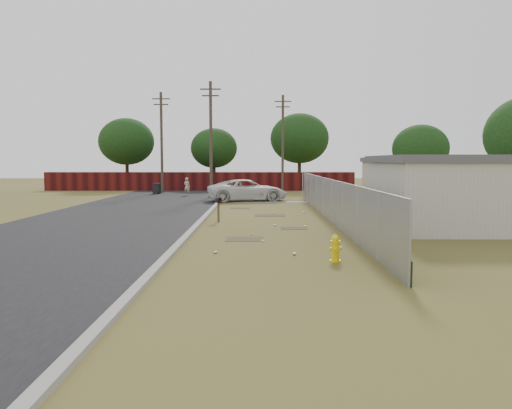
{
  "coord_description": "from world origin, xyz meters",
  "views": [
    {
      "loc": [
        -0.33,
        -23.1,
        2.87
      ],
      "look_at": [
        -0.4,
        -2.9,
        1.1
      ],
      "focal_mm": 35.0,
      "sensor_mm": 36.0,
      "label": 1
    }
  ],
  "objects_px": {
    "fire_hydrant": "(335,249)",
    "mailbox": "(218,202)",
    "pickup_truck": "(247,190)",
    "pedestrian": "(187,187)",
    "trash_bin": "(157,188)"
  },
  "relations": [
    {
      "from": "pickup_truck",
      "to": "trash_bin",
      "type": "distance_m",
      "value": 11.22
    },
    {
      "from": "fire_hydrant",
      "to": "mailbox",
      "type": "height_order",
      "value": "mailbox"
    },
    {
      "from": "mailbox",
      "to": "pickup_truck",
      "type": "distance_m",
      "value": 12.18
    },
    {
      "from": "trash_bin",
      "to": "mailbox",
      "type": "bearing_deg",
      "value": -70.78
    },
    {
      "from": "mailbox",
      "to": "fire_hydrant",
      "type": "bearing_deg",
      "value": -66.47
    },
    {
      "from": "fire_hydrant",
      "to": "pickup_truck",
      "type": "relative_size",
      "value": 0.14
    },
    {
      "from": "fire_hydrant",
      "to": "pickup_truck",
      "type": "distance_m",
      "value": 21.67
    },
    {
      "from": "pedestrian",
      "to": "mailbox",
      "type": "bearing_deg",
      "value": 125.8
    },
    {
      "from": "fire_hydrant",
      "to": "pedestrian",
      "type": "distance_m",
      "value": 28.16
    },
    {
      "from": "fire_hydrant",
      "to": "pickup_truck",
      "type": "xyz_separation_m",
      "value": [
        -2.95,
        21.47,
        0.41
      ]
    },
    {
      "from": "mailbox",
      "to": "pedestrian",
      "type": "distance_m",
      "value": 18.09
    },
    {
      "from": "mailbox",
      "to": "pickup_truck",
      "type": "height_order",
      "value": "pickup_truck"
    },
    {
      "from": "mailbox",
      "to": "pedestrian",
      "type": "height_order",
      "value": "pedestrian"
    },
    {
      "from": "fire_hydrant",
      "to": "mailbox",
      "type": "relative_size",
      "value": 0.69
    },
    {
      "from": "mailbox",
      "to": "trash_bin",
      "type": "relative_size",
      "value": 1.25
    }
  ]
}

